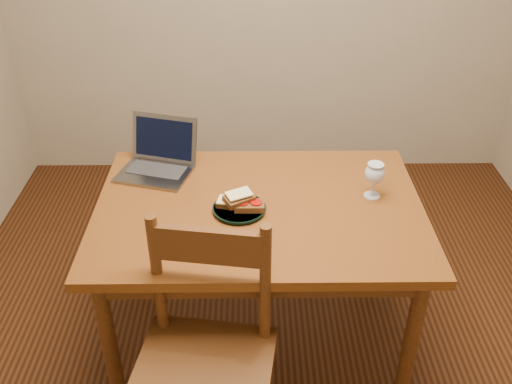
{
  "coord_description": "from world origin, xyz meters",
  "views": [
    {
      "loc": [
        -0.1,
        -1.86,
        2.02
      ],
      "look_at": [
        -0.08,
        0.01,
        0.8
      ],
      "focal_mm": 40.0,
      "sensor_mm": 36.0,
      "label": 1
    }
  ],
  "objects_px": {
    "plate": "(239,209)",
    "milk_glass": "(374,180)",
    "table": "(259,224)",
    "chair": "(204,353)",
    "laptop": "(159,157)"
  },
  "relations": [
    {
      "from": "plate",
      "to": "milk_glass",
      "type": "relative_size",
      "value": 1.36
    },
    {
      "from": "plate",
      "to": "milk_glass",
      "type": "distance_m",
      "value": 0.55
    },
    {
      "from": "plate",
      "to": "table",
      "type": "bearing_deg",
      "value": 22.49
    },
    {
      "from": "chair",
      "to": "plate",
      "type": "xyz_separation_m",
      "value": [
        0.11,
        0.53,
        0.22
      ]
    },
    {
      "from": "laptop",
      "to": "plate",
      "type": "bearing_deg",
      "value": -27.36
    },
    {
      "from": "milk_glass",
      "to": "laptop",
      "type": "height_order",
      "value": "laptop"
    },
    {
      "from": "milk_glass",
      "to": "laptop",
      "type": "relative_size",
      "value": 0.43
    },
    {
      "from": "table",
      "to": "laptop",
      "type": "bearing_deg",
      "value": 145.31
    },
    {
      "from": "laptop",
      "to": "chair",
      "type": "bearing_deg",
      "value": -58.51
    },
    {
      "from": "table",
      "to": "milk_glass",
      "type": "bearing_deg",
      "value": 8.22
    },
    {
      "from": "chair",
      "to": "laptop",
      "type": "relative_size",
      "value": 1.43
    },
    {
      "from": "chair",
      "to": "milk_glass",
      "type": "distance_m",
      "value": 0.95
    },
    {
      "from": "table",
      "to": "laptop",
      "type": "height_order",
      "value": "laptop"
    },
    {
      "from": "plate",
      "to": "milk_glass",
      "type": "xyz_separation_m",
      "value": [
        0.54,
        0.1,
        0.07
      ]
    },
    {
      "from": "milk_glass",
      "to": "plate",
      "type": "bearing_deg",
      "value": -169.56
    }
  ]
}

